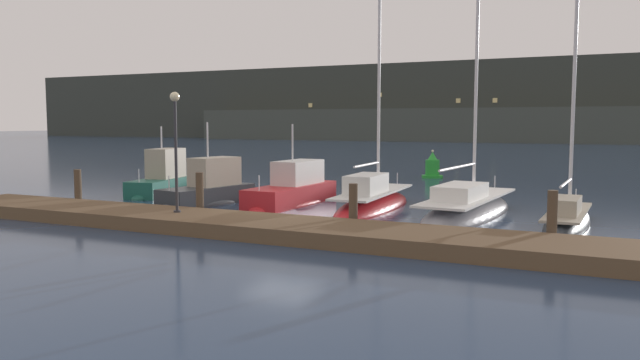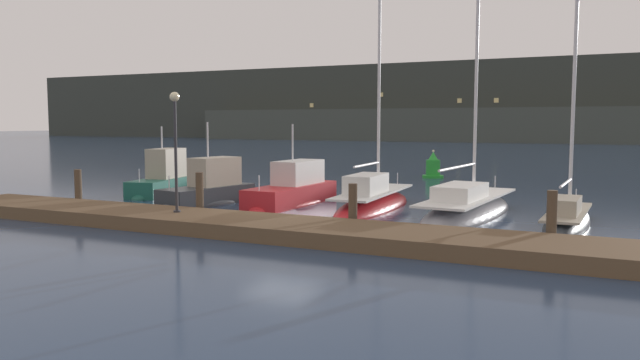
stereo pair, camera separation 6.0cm
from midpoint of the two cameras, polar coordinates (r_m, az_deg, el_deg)
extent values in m
plane|color=navy|center=(21.72, -3.55, -3.82)|extent=(400.00, 400.00, 0.00)
cube|color=brown|center=(19.68, -6.90, -4.14)|extent=(25.28, 2.80, 0.45)
cylinder|color=#4C3D2D|center=(26.54, -21.31, -0.79)|extent=(0.28, 0.28, 1.58)
cylinder|color=#4C3D2D|center=(22.61, -11.00, -1.42)|extent=(0.28, 0.28, 1.67)
cylinder|color=#4C3D2D|center=(19.70, 2.97, -2.53)|extent=(0.28, 0.28, 1.52)
cylinder|color=#4C3D2D|center=(18.28, 20.36, -3.36)|extent=(0.28, 0.28, 1.59)
ellipsoid|color=#195647|center=(30.56, -14.33, -1.33)|extent=(2.43, 4.89, 1.04)
cube|color=#195647|center=(30.51, -14.35, -0.59)|extent=(2.22, 4.41, 0.78)
cube|color=#A39984|center=(30.83, -13.97, 1.51)|extent=(1.45, 2.22, 1.40)
cube|color=black|center=(31.64, -13.16, 2.00)|extent=(0.99, 0.44, 0.62)
cylinder|color=silver|center=(30.45, -14.36, 3.78)|extent=(0.07, 0.07, 1.06)
cylinder|color=silver|center=(28.76, -16.29, 0.39)|extent=(0.04, 0.04, 0.60)
ellipsoid|color=#2D3338|center=(26.79, -10.37, -2.16)|extent=(2.51, 5.04, 1.01)
cube|color=#2D3338|center=(26.74, -10.38, -1.37)|extent=(2.29, 4.55, 0.75)
cube|color=#A39984|center=(26.98, -9.68, 0.78)|extent=(1.50, 2.29, 1.20)
cube|color=black|center=(27.65, -8.26, 1.28)|extent=(1.04, 0.42, 0.54)
cylinder|color=silver|center=(26.64, -10.32, 3.62)|extent=(0.07, 0.07, 1.50)
cylinder|color=silver|center=(25.32, -13.71, -0.28)|extent=(0.04, 0.04, 0.60)
ellipsoid|color=red|center=(26.23, -2.70, -2.24)|extent=(1.94, 5.96, 0.92)
cube|color=red|center=(26.18, -2.71, -1.35)|extent=(1.78, 5.36, 0.82)
cube|color=silver|center=(26.61, -2.08, 0.72)|extent=(1.28, 2.63, 1.00)
cube|color=black|center=(27.63, -0.89, 1.21)|extent=(1.07, 0.24, 0.45)
cylinder|color=silver|center=(26.12, -2.60, 3.44)|extent=(0.07, 0.07, 1.55)
cylinder|color=silver|center=(24.00, -5.66, -0.28)|extent=(0.04, 0.04, 0.60)
ellipsoid|color=red|center=(24.90, 4.83, -2.66)|extent=(2.19, 7.64, 1.20)
cube|color=silver|center=(24.82, 4.84, -1.09)|extent=(1.84, 6.42, 0.08)
cube|color=silver|center=(23.92, 4.18, -0.35)|extent=(1.21, 2.47, 0.73)
cylinder|color=silver|center=(25.37, 5.36, 11.08)|extent=(0.12, 0.12, 10.64)
cylinder|color=silver|center=(23.92, 4.24, 1.41)|extent=(0.23, 2.90, 0.09)
cylinder|color=silver|center=(28.11, 7.02, 0.15)|extent=(0.04, 0.04, 0.50)
ellipsoid|color=gray|center=(23.65, 13.31, -3.21)|extent=(2.78, 8.54, 1.33)
cube|color=silver|center=(23.55, 13.35, -1.54)|extent=(2.33, 7.17, 0.08)
cube|color=silver|center=(22.56, 12.64, -1.05)|extent=(1.50, 2.78, 0.52)
cylinder|color=silver|center=(24.22, 14.10, 12.14)|extent=(0.12, 0.12, 11.39)
cylinder|color=silver|center=(22.16, 12.44, 1.17)|extent=(0.37, 4.02, 0.09)
cylinder|color=silver|center=(27.24, 15.64, -0.15)|extent=(0.04, 0.04, 0.50)
ellipsoid|color=#2D3338|center=(22.33, 21.60, -3.94)|extent=(1.53, 6.15, 1.16)
cube|color=#A39984|center=(22.26, 21.64, -2.73)|extent=(1.29, 5.16, 0.08)
cube|color=#A39984|center=(21.50, 21.48, -2.19)|extent=(0.87, 1.98, 0.52)
cylinder|color=silver|center=(22.56, 22.08, 6.50)|extent=(0.12, 0.12, 7.18)
cylinder|color=silver|center=(21.18, 21.49, -0.25)|extent=(0.17, 2.93, 0.09)
cylinder|color=silver|center=(25.01, 22.29, -1.33)|extent=(0.04, 0.04, 0.50)
cylinder|color=green|center=(39.29, 10.18, 0.32)|extent=(1.31, 1.31, 0.16)
cylinder|color=green|center=(39.25, 10.19, 1.13)|extent=(0.87, 0.87, 0.96)
cone|color=green|center=(39.20, 10.21, 2.19)|extent=(0.61, 0.61, 0.50)
sphere|color=#F9EAB7|center=(39.19, 10.22, 2.63)|extent=(0.16, 0.16, 0.16)
cylinder|color=#2D2D33|center=(21.37, -13.01, -2.80)|extent=(0.24, 0.24, 0.06)
cylinder|color=#2D2D33|center=(21.19, -13.11, 2.14)|extent=(0.10, 0.10, 3.63)
sphere|color=#F9EAB7|center=(21.18, -13.22, 7.42)|extent=(0.32, 0.32, 0.32)
cube|color=#333833|center=(121.21, 20.75, 6.78)|extent=(240.00, 16.00, 14.51)
cube|color=#3F463F|center=(110.82, 22.99, 4.63)|extent=(144.00, 10.00, 5.85)
cube|color=#F4DB8C|center=(120.09, 5.48, 7.77)|extent=(0.80, 0.10, 0.80)
cube|color=#F4DB8C|center=(115.74, 12.51, 7.09)|extent=(0.80, 0.10, 0.80)
cube|color=#F4DB8C|center=(114.44, 15.69, 7.03)|extent=(0.80, 0.10, 0.80)
cube|color=#F4DB8C|center=(130.42, -4.72, 4.81)|extent=(0.80, 0.10, 0.80)
cube|color=#F4DB8C|center=(125.87, -0.90, 6.85)|extent=(0.80, 0.10, 0.80)
cube|color=#F4DB8C|center=(120.06, 5.35, 5.62)|extent=(0.80, 0.10, 0.80)
camera|label=1|loc=(0.03, -90.07, -0.01)|focal=35.00mm
camera|label=2|loc=(0.03, 89.93, 0.01)|focal=35.00mm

